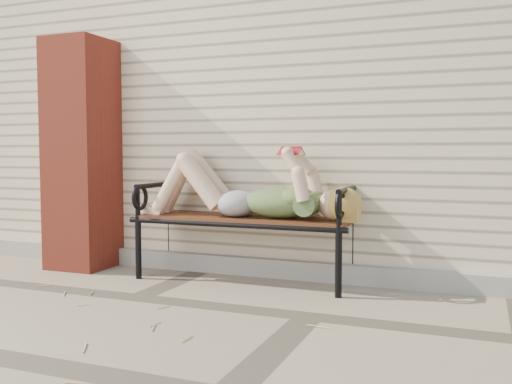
% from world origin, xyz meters
% --- Properties ---
extents(ground, '(80.00, 80.00, 0.00)m').
position_xyz_m(ground, '(0.00, 0.00, 0.00)').
color(ground, gray).
rests_on(ground, ground).
extents(house_wall, '(8.00, 4.00, 3.00)m').
position_xyz_m(house_wall, '(0.00, 3.00, 1.50)').
color(house_wall, beige).
rests_on(house_wall, ground).
extents(foundation_strip, '(8.00, 0.10, 0.15)m').
position_xyz_m(foundation_strip, '(0.00, 0.97, 0.07)').
color(foundation_strip, '#A09D90').
rests_on(foundation_strip, ground).
extents(brick_pillar, '(0.50, 0.50, 2.00)m').
position_xyz_m(brick_pillar, '(-2.30, 0.75, 1.00)').
color(brick_pillar, '#A73825').
rests_on(brick_pillar, ground).
extents(garden_bench, '(1.87, 0.74, 1.21)m').
position_xyz_m(garden_bench, '(-0.76, 0.89, 0.68)').
color(garden_bench, black).
rests_on(garden_bench, ground).
extents(reading_woman, '(1.76, 0.40, 0.55)m').
position_xyz_m(reading_woman, '(-0.75, 0.74, 0.72)').
color(reading_woman, '#0A3A49').
rests_on(reading_woman, ground).
extents(straw_scatter, '(2.71, 1.76, 0.01)m').
position_xyz_m(straw_scatter, '(-1.11, -0.48, 0.01)').
color(straw_scatter, '#E6B670').
rests_on(straw_scatter, ground).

